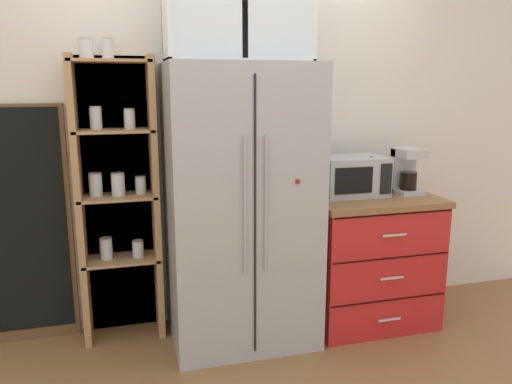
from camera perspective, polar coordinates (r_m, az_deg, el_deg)
name	(u,v)px	position (r m, az deg, el deg)	size (l,w,h in m)	color
ground_plane	(242,335)	(3.41, -1.62, -16.12)	(10.75, 10.75, 0.00)	olive
wall_back_cream	(227,136)	(3.41, -3.38, 6.43)	(5.05, 0.10, 2.55)	silver
refrigerator	(241,207)	(3.10, -1.78, -1.68)	(0.89, 0.70, 1.74)	#ADAFB5
pantry_shelf_column	(117,193)	(3.27, -15.62, -0.07)	(0.54, 0.29, 1.88)	brown
counter_cabinet	(367,258)	(3.55, 12.56, -7.35)	(0.86, 0.68, 0.89)	red
microwave	(351,176)	(3.40, 10.85, 1.83)	(0.44, 0.33, 0.26)	#ADAFB5
coffee_maker	(406,171)	(3.55, 16.86, 2.37)	(0.17, 0.20, 0.31)	#B7B7BC
mug_cream	(368,187)	(3.45, 12.74, 0.53)	(0.11, 0.08, 0.10)	silver
bottle_cobalt	(370,179)	(3.41, 12.99, 1.51)	(0.06, 0.06, 0.26)	navy
upper_cabinet	(237,3)	(3.10, -2.16, 20.84)	(0.86, 0.32, 0.68)	silver
chalkboard_menu	(21,226)	(3.41, -25.35, -3.58)	(0.60, 0.04, 1.51)	brown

